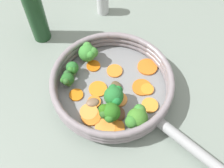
# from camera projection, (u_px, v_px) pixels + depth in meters

# --- Properties ---
(ground_plane) EXTENTS (4.00, 4.00, 0.00)m
(ground_plane) POSITION_uv_depth(u_px,v_px,m) (112.00, 91.00, 0.62)
(ground_plane) COLOR gray
(skillet) EXTENTS (0.26, 0.26, 0.01)m
(skillet) POSITION_uv_depth(u_px,v_px,m) (112.00, 89.00, 0.61)
(skillet) COLOR gray
(skillet) RESTS_ON ground_plane
(skillet_rim_wall) EXTENTS (0.28, 0.28, 0.04)m
(skillet_rim_wall) POSITION_uv_depth(u_px,v_px,m) (112.00, 82.00, 0.59)
(skillet_rim_wall) COLOR gray
(skillet_rim_wall) RESTS_ON skillet
(skillet_handle) EXTENTS (0.06, 0.21, 0.02)m
(skillet_handle) POSITION_uv_depth(u_px,v_px,m) (201.00, 155.00, 0.51)
(skillet_handle) COLOR #999B9E
(skillet_handle) RESTS_ON skillet
(skillet_rivet_left) EXTENTS (0.01, 0.01, 0.01)m
(skillet_rivet_left) POSITION_uv_depth(u_px,v_px,m) (146.00, 128.00, 0.55)
(skillet_rivet_left) COLOR gray
(skillet_rivet_left) RESTS_ON skillet
(skillet_rivet_right) EXTENTS (0.01, 0.01, 0.01)m
(skillet_rivet_right) POSITION_uv_depth(u_px,v_px,m) (162.00, 111.00, 0.57)
(skillet_rivet_right) COLOR gray
(skillet_rivet_right) RESTS_ON skillet
(carrot_slice_0) EXTENTS (0.04, 0.04, 0.01)m
(carrot_slice_0) POSITION_uv_depth(u_px,v_px,m) (94.00, 102.00, 0.58)
(carrot_slice_0) COLOR orange
(carrot_slice_0) RESTS_ON skillet
(carrot_slice_1) EXTENTS (0.04, 0.04, 0.00)m
(carrot_slice_1) POSITION_uv_depth(u_px,v_px,m) (142.00, 87.00, 0.60)
(carrot_slice_1) COLOR orange
(carrot_slice_1) RESTS_ON skillet
(carrot_slice_2) EXTENTS (0.04, 0.04, 0.00)m
(carrot_slice_2) POSITION_uv_depth(u_px,v_px,m) (95.00, 65.00, 0.64)
(carrot_slice_2) COLOR orange
(carrot_slice_2) RESTS_ON skillet
(carrot_slice_3) EXTENTS (0.05, 0.05, 0.00)m
(carrot_slice_3) POSITION_uv_depth(u_px,v_px,m) (115.00, 127.00, 0.55)
(carrot_slice_3) COLOR orange
(carrot_slice_3) RESTS_ON skillet
(carrot_slice_4) EXTENTS (0.05, 0.05, 0.00)m
(carrot_slice_4) POSITION_uv_depth(u_px,v_px,m) (105.00, 128.00, 0.55)
(carrot_slice_4) COLOR #F8973C
(carrot_slice_4) RESTS_ON skillet
(carrot_slice_5) EXTENTS (0.05, 0.05, 0.01)m
(carrot_slice_5) POSITION_uv_depth(u_px,v_px,m) (89.00, 112.00, 0.57)
(carrot_slice_5) COLOR #F2943E
(carrot_slice_5) RESTS_ON skillet
(carrot_slice_6) EXTENTS (0.06, 0.06, 0.01)m
(carrot_slice_6) POSITION_uv_depth(u_px,v_px,m) (91.00, 117.00, 0.56)
(carrot_slice_6) COLOR orange
(carrot_slice_6) RESTS_ON skillet
(carrot_slice_7) EXTENTS (0.05, 0.05, 0.00)m
(carrot_slice_7) POSITION_uv_depth(u_px,v_px,m) (119.00, 99.00, 0.59)
(carrot_slice_7) COLOR orange
(carrot_slice_7) RESTS_ON skillet
(carrot_slice_8) EXTENTS (0.05, 0.05, 0.00)m
(carrot_slice_8) POSITION_uv_depth(u_px,v_px,m) (150.00, 105.00, 0.58)
(carrot_slice_8) COLOR orange
(carrot_slice_8) RESTS_ON skillet
(carrot_slice_9) EXTENTS (0.03, 0.03, 0.00)m
(carrot_slice_9) POSITION_uv_depth(u_px,v_px,m) (76.00, 95.00, 0.59)
(carrot_slice_9) COLOR orange
(carrot_slice_9) RESTS_ON skillet
(carrot_slice_10) EXTENTS (0.04, 0.04, 0.00)m
(carrot_slice_10) POSITION_uv_depth(u_px,v_px,m) (98.00, 89.00, 0.60)
(carrot_slice_10) COLOR orange
(carrot_slice_10) RESTS_ON skillet
(carrot_slice_11) EXTENTS (0.05, 0.05, 0.00)m
(carrot_slice_11) POSITION_uv_depth(u_px,v_px,m) (147.00, 67.00, 0.63)
(carrot_slice_11) COLOR orange
(carrot_slice_11) RESTS_ON skillet
(carrot_slice_12) EXTENTS (0.05, 0.05, 0.00)m
(carrot_slice_12) POSITION_uv_depth(u_px,v_px,m) (115.00, 71.00, 0.63)
(carrot_slice_12) COLOR orange
(carrot_slice_12) RESTS_ON skillet
(carrot_slice_13) EXTENTS (0.04, 0.04, 0.01)m
(carrot_slice_13) POSITION_uv_depth(u_px,v_px,m) (147.00, 89.00, 0.60)
(carrot_slice_13) COLOR orange
(carrot_slice_13) RESTS_ON skillet
(broccoli_floret_0) EXTENTS (0.03, 0.03, 0.04)m
(broccoli_floret_0) POSITION_uv_depth(u_px,v_px,m) (67.00, 79.00, 0.59)
(broccoli_floret_0) COLOR #6D995C
(broccoli_floret_0) RESTS_ON skillet
(broccoli_floret_1) EXTENTS (0.04, 0.04, 0.05)m
(broccoli_floret_1) POSITION_uv_depth(u_px,v_px,m) (109.00, 113.00, 0.53)
(broccoli_floret_1) COLOR #668D43
(broccoli_floret_1) RESTS_ON skillet
(broccoli_floret_2) EXTENTS (0.04, 0.05, 0.05)m
(broccoli_floret_2) POSITION_uv_depth(u_px,v_px,m) (88.00, 53.00, 0.62)
(broccoli_floret_2) COLOR #8DB46E
(broccoli_floret_2) RESTS_ON skillet
(broccoli_floret_3) EXTENTS (0.05, 0.05, 0.05)m
(broccoli_floret_3) POSITION_uv_depth(u_px,v_px,m) (114.00, 96.00, 0.56)
(broccoli_floret_3) COLOR #628E42
(broccoli_floret_3) RESTS_ON skillet
(broccoli_floret_4) EXTENTS (0.03, 0.03, 0.04)m
(broccoli_floret_4) POSITION_uv_depth(u_px,v_px,m) (72.00, 69.00, 0.61)
(broccoli_floret_4) COLOR #7CA65F
(broccoli_floret_4) RESTS_ON skillet
(broccoli_floret_5) EXTENTS (0.06, 0.04, 0.05)m
(broccoli_floret_5) POSITION_uv_depth(u_px,v_px,m) (137.00, 117.00, 0.53)
(broccoli_floret_5) COLOR #5C9350
(broccoli_floret_5) RESTS_ON skillet
(mushroom_piece_0) EXTENTS (0.03, 0.03, 0.01)m
(mushroom_piece_0) POSITION_uv_depth(u_px,v_px,m) (116.00, 86.00, 0.60)
(mushroom_piece_0) COLOR brown
(mushroom_piece_0) RESTS_ON skillet
(mushroom_piece_1) EXTENTS (0.04, 0.04, 0.01)m
(mushroom_piece_1) POSITION_uv_depth(u_px,v_px,m) (119.00, 113.00, 0.56)
(mushroom_piece_1) COLOR brown
(mushroom_piece_1) RESTS_ON skillet
(mushroom_piece_2) EXTENTS (0.04, 0.03, 0.01)m
(mushroom_piece_2) POSITION_uv_depth(u_px,v_px,m) (93.00, 102.00, 0.58)
(mushroom_piece_2) COLOR brown
(mushroom_piece_2) RESTS_ON skillet
(salt_shaker) EXTENTS (0.03, 0.03, 0.08)m
(salt_shaker) POSITION_uv_depth(u_px,v_px,m) (103.00, 0.00, 0.73)
(salt_shaker) COLOR silver
(salt_shaker) RESTS_ON ground_plane
(oil_bottle) EXTENTS (0.05, 0.05, 0.23)m
(oil_bottle) POSITION_uv_depth(u_px,v_px,m) (34.00, 10.00, 0.63)
(oil_bottle) COLOR #193D1E
(oil_bottle) RESTS_ON ground_plane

